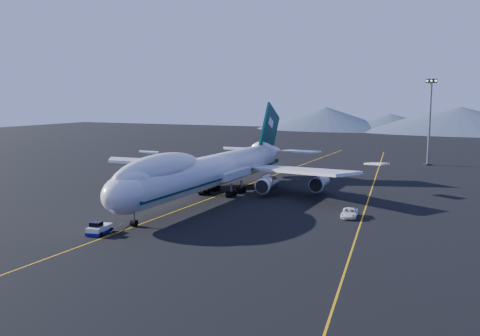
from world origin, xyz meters
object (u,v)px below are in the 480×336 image
at_px(pushback_tug, 100,230).
at_px(boeing_747, 211,170).
at_px(service_van, 350,213).
at_px(floodlight_mast, 430,122).

bearing_deg(pushback_tug, boeing_747, 77.15).
relative_size(service_van, floodlight_mast, 0.22).
relative_size(pushback_tug, service_van, 0.84).
relative_size(boeing_747, pushback_tug, 15.04).
relative_size(boeing_747, floodlight_mast, 2.79).
distance_m(pushback_tug, service_van, 41.87).
xyz_separation_m(pushback_tug, floodlight_mast, (37.01, 107.87, 12.56)).
bearing_deg(floodlight_mast, service_van, -93.54).
bearing_deg(pushback_tug, floodlight_mast, 61.74).
bearing_deg(service_van, floodlight_mast, 79.05).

